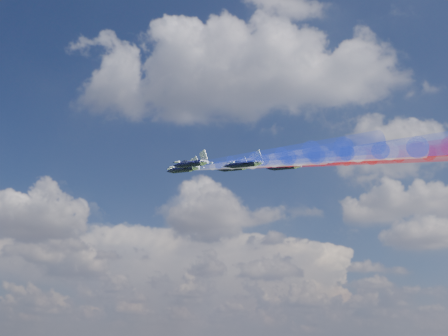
# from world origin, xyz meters

# --- Properties ---
(jet_lead) EXTENTS (17.63, 17.35, 8.01)m
(jet_lead) POSITION_xyz_m (-9.38, 9.34, 152.81)
(jet_lead) COLOR black
(trail_lead) EXTENTS (39.48, 30.49, 12.62)m
(trail_lead) POSITION_xyz_m (13.91, -6.95, 148.22)
(trail_lead) COLOR white
(jet_inner_left) EXTENTS (17.63, 17.35, 8.01)m
(jet_inner_left) POSITION_xyz_m (-5.15, -3.01, 149.03)
(jet_inner_left) COLOR black
(trail_inner_left) EXTENTS (39.48, 30.49, 12.62)m
(trail_inner_left) POSITION_xyz_m (18.14, -19.30, 144.44)
(trail_inner_left) COLOR #1B33E8
(jet_inner_right) EXTENTS (17.63, 17.35, 8.01)m
(jet_inner_right) POSITION_xyz_m (5.69, 12.10, 153.30)
(jet_inner_right) COLOR black
(trail_inner_right) EXTENTS (39.48, 30.49, 12.62)m
(trail_inner_right) POSITION_xyz_m (28.98, -4.19, 148.70)
(trail_inner_right) COLOR red
(jet_outer_left) EXTENTS (17.63, 17.35, 8.01)m
(jet_outer_left) POSITION_xyz_m (0.17, -16.59, 145.57)
(jet_outer_left) COLOR black
(trail_outer_left) EXTENTS (39.48, 30.49, 12.62)m
(trail_outer_left) POSITION_xyz_m (23.46, -32.88, 140.98)
(trail_outer_left) COLOR #1B33E8
(jet_center_third) EXTENTS (17.63, 17.35, 8.01)m
(jet_center_third) POSITION_xyz_m (10.20, -2.01, 149.19)
(jet_center_third) COLOR black
(trail_center_third) EXTENTS (39.48, 30.49, 12.62)m
(trail_center_third) POSITION_xyz_m (33.49, -18.30, 144.60)
(trail_center_third) COLOR white
(jet_outer_right) EXTENTS (17.63, 17.35, 8.01)m
(jet_outer_right) POSITION_xyz_m (20.78, 12.46, 152.88)
(jet_outer_right) COLOR black
(trail_outer_right) EXTENTS (39.48, 30.49, 12.62)m
(trail_outer_right) POSITION_xyz_m (44.06, -3.83, 148.29)
(trail_outer_right) COLOR red
(jet_rear_left) EXTENTS (17.63, 17.35, 8.01)m
(jet_rear_left) POSITION_xyz_m (13.24, -16.80, 144.57)
(jet_rear_left) COLOR black
(trail_rear_left) EXTENTS (39.48, 30.49, 12.62)m
(trail_rear_left) POSITION_xyz_m (36.53, -33.09, 139.98)
(trail_rear_left) COLOR #1B33E8
(jet_rear_right) EXTENTS (17.63, 17.35, 8.01)m
(jet_rear_right) POSITION_xyz_m (22.76, -1.27, 149.49)
(jet_rear_right) COLOR black
(trail_rear_right) EXTENTS (39.48, 30.49, 12.62)m
(trail_rear_right) POSITION_xyz_m (46.04, -17.57, 144.90)
(trail_rear_right) COLOR red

